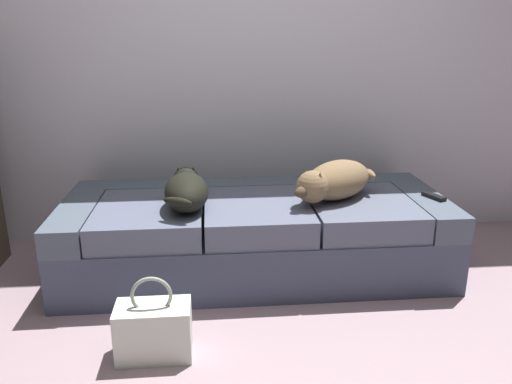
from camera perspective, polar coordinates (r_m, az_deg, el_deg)
The scene contains 6 objects.
back_wall at distance 3.38m, azimuth -1.15°, elevation 18.57°, with size 6.40×0.10×2.80m, color silver.
couch at distance 2.95m, azimuth -0.09°, elevation -4.76°, with size 2.17×0.88×0.44m.
dog_dark at distance 2.73m, azimuth -7.88°, elevation 0.25°, with size 0.25×0.55×0.19m.
dog_tan at distance 2.85m, azimuth 8.78°, elevation 1.26°, with size 0.56×0.50×0.22m.
tv_remote at distance 3.04m, azimuth 19.45°, elevation -0.47°, with size 0.04×0.15×0.02m, color black.
handbag at distance 2.29m, azimuth -11.48°, elevation -15.01°, with size 0.32×0.18×0.38m.
Camera 1 is at (-0.25, -1.59, 1.35)m, focal length 35.38 mm.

